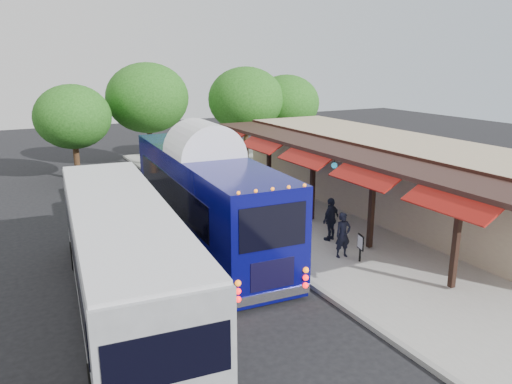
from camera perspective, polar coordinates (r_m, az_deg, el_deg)
ground at (r=18.14m, az=3.53°, el=-8.98°), size 90.00×90.00×0.00m
sidewalk at (r=23.85m, az=8.77°, el=-2.96°), size 10.00×40.00×0.15m
curb at (r=21.38m, az=-1.98°, el=-4.93°), size 0.20×40.00×0.16m
station_shelter at (r=25.51m, az=15.04°, el=2.01°), size 8.15×20.00×3.60m
coach_bus at (r=20.16m, az=-5.83°, el=-0.09°), size 3.43×12.57×3.98m
city_bus at (r=15.36m, az=-15.04°, el=-6.66°), size 3.89×12.54×3.31m
ped_a at (r=18.90m, az=9.91°, el=-4.86°), size 0.66×0.46×1.73m
ped_b at (r=23.64m, az=-3.10°, el=-0.48°), size 1.08×0.99×1.81m
ped_c at (r=20.54m, az=8.56°, el=-3.08°), size 1.14×0.79×1.79m
ped_d at (r=30.49m, az=-8.15°, el=2.93°), size 1.18×0.70×1.80m
sign_board at (r=18.65m, az=11.86°, el=-5.79°), size 0.16×0.46×1.03m
tree_left at (r=35.18m, az=-12.29°, el=10.45°), size 5.57×5.57×7.14m
tree_mid at (r=35.69m, az=-1.17°, el=10.52°), size 5.34×5.34×6.83m
tree_right at (r=37.46m, az=3.48°, el=10.09°), size 4.87×4.87×6.23m
tree_far at (r=32.59m, az=-20.21°, el=8.06°), size 4.60×4.60×5.89m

